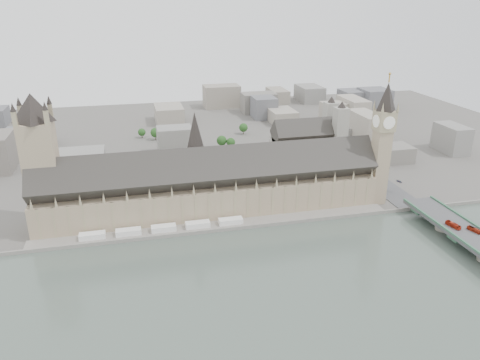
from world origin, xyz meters
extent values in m
plane|color=#595651|center=(0.00, 0.00, 0.00)|extent=(900.00, 900.00, 0.00)
cube|color=gray|center=(0.00, -15.00, 1.50)|extent=(600.00, 1.50, 3.00)
cube|color=gray|center=(0.00, -7.50, 1.00)|extent=(270.00, 15.00, 2.00)
cube|color=white|center=(-90.00, -7.00, 4.00)|extent=(18.00, 7.00, 4.00)
cube|color=white|center=(-65.00, -7.00, 4.00)|extent=(18.00, 7.00, 4.00)
cube|color=white|center=(-40.00, -7.00, 4.00)|extent=(18.00, 7.00, 4.00)
cube|color=white|center=(-15.00, -7.00, 4.00)|extent=(18.00, 7.00, 4.00)
cube|color=white|center=(10.00, -7.00, 4.00)|extent=(18.00, 7.00, 4.00)
cube|color=tan|center=(0.00, 20.00, 12.50)|extent=(265.00, 40.00, 25.00)
cube|color=#2D2B28|center=(0.00, 20.00, 35.08)|extent=(265.00, 40.73, 40.73)
cube|color=tan|center=(138.00, 8.00, 31.00)|extent=(12.00, 12.00, 62.00)
cube|color=gray|center=(138.00, 8.00, 70.00)|extent=(14.00, 14.00, 16.00)
cylinder|color=white|center=(145.20, 8.00, 70.00)|extent=(0.60, 10.00, 10.00)
cylinder|color=white|center=(130.80, 8.00, 70.00)|extent=(0.60, 10.00, 10.00)
cylinder|color=white|center=(138.00, 15.20, 70.00)|extent=(10.00, 0.60, 10.00)
cylinder|color=white|center=(138.00, 0.80, 70.00)|extent=(10.00, 0.60, 10.00)
cone|color=#292421|center=(138.00, 8.00, 89.00)|extent=(17.00, 17.00, 22.00)
cylinder|color=gold|center=(138.00, 8.00, 103.00)|extent=(1.00, 1.00, 6.00)
sphere|color=gold|center=(138.00, 8.00, 106.50)|extent=(2.00, 2.00, 2.00)
cone|color=gray|center=(144.50, 14.50, 82.00)|extent=(2.40, 2.40, 8.00)
cone|color=gray|center=(131.50, 14.50, 82.00)|extent=(2.40, 2.40, 8.00)
cone|color=gray|center=(144.50, 1.50, 82.00)|extent=(2.40, 2.40, 8.00)
cone|color=gray|center=(131.50, 1.50, 82.00)|extent=(2.40, 2.40, 8.00)
cube|color=tan|center=(-122.00, 26.00, 40.00)|extent=(23.00, 23.00, 80.00)
cone|color=#292421|center=(-122.00, 26.00, 90.00)|extent=(30.00, 30.00, 20.00)
cylinder|color=gray|center=(-10.00, 26.00, 43.00)|extent=(12.00, 12.00, 20.00)
cone|color=#292421|center=(-10.00, 26.00, 67.00)|extent=(13.00, 13.00, 28.00)
cube|color=#474749|center=(162.00, -87.50, 5.12)|extent=(25.00, 325.00, 10.25)
cube|color=gray|center=(105.00, 95.00, 17.00)|extent=(60.00, 28.00, 34.00)
cube|color=#2D2B28|center=(105.00, 95.00, 39.00)|extent=(60.00, 28.28, 28.28)
cube|color=gray|center=(137.00, 107.00, 32.00)|extent=(12.00, 12.00, 64.00)
cube|color=gray|center=(137.00, 83.00, 32.00)|extent=(12.00, 12.00, 64.00)
imported|color=#AD2813|center=(157.16, -64.95, 11.90)|extent=(4.84, 12.17, 3.31)
imported|color=#A62B14|center=(166.92, -74.46, 11.70)|extent=(5.14, 10.68, 2.90)
imported|color=gray|center=(166.63, 20.18, 11.02)|extent=(3.73, 5.68, 1.53)
camera|label=1|loc=(-56.61, -315.38, 161.18)|focal=35.00mm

